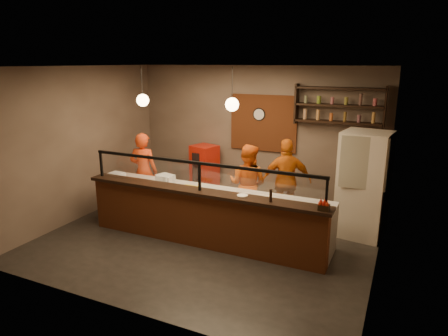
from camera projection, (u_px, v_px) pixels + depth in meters
The scene contains 29 objects.
floor at pixel (208, 238), 7.64m from camera, with size 6.00×6.00×0.00m, color black.
ceiling at pixel (206, 66), 6.81m from camera, with size 6.00×6.00×0.00m, color #342F28.
wall_back at pixel (255, 135), 9.42m from camera, with size 6.00×6.00×0.00m, color #736054.
wall_left at pixel (81, 144), 8.44m from camera, with size 5.00×5.00×0.00m, color #736054.
wall_right at pixel (384, 177), 6.01m from camera, with size 5.00×5.00×0.00m, color #736054.
wall_front at pixel (117, 199), 5.03m from camera, with size 6.00×6.00×0.00m, color #736054.
brick_patch at pixel (263, 123), 9.24m from camera, with size 1.60×0.04×1.30m, color brown.
service_counter at pixel (200, 220), 7.25m from camera, with size 4.60×0.25×1.00m, color brown.
counter_ledge at pixel (200, 192), 7.11m from camera, with size 4.70×0.37×0.06m, color black.
worktop_cabinet at pixel (213, 214), 7.71m from camera, with size 4.60×0.75×0.85m, color gray.
worktop at pixel (212, 192), 7.59m from camera, with size 4.60×0.75×0.05m, color silver.
sneeze_guard at pixel (200, 174), 7.02m from camera, with size 4.50×0.05×0.52m.
wall_shelving at pixel (339, 105), 8.29m from camera, with size 1.84×0.28×0.85m.
wall_clock at pixel (259, 114), 9.22m from camera, with size 0.30×0.30×0.04m, color black.
pendant_left at pixel (143, 100), 7.76m from camera, with size 0.24×0.24×0.77m.
pendant_right at pixel (232, 104), 7.00m from camera, with size 0.24×0.24×0.77m.
cook_left at pixel (144, 171), 8.99m from camera, with size 0.64×0.42×1.76m, color #EB4316.
cook_mid at pixel (248, 184), 8.18m from camera, with size 0.82×0.64×1.68m, color #D65814.
cook_right at pixel (286, 181), 8.26m from camera, with size 1.04×0.43×1.77m, color #C95E12.
fridge at pixel (363, 185), 7.57m from camera, with size 0.85×0.79×2.04m, color beige.
red_cooler at pixel (205, 172), 9.84m from camera, with size 0.56×0.51×1.31m, color #B41A0C.
pizza_dough at pixel (260, 199), 7.11m from camera, with size 0.55×0.55×0.01m, color beige.
prep_tub_a at pixel (165, 179), 8.09m from camera, with size 0.33×0.26×0.16m, color silver.
prep_tub_b at pixel (165, 179), 8.07m from camera, with size 0.32×0.26×0.16m, color white.
prep_tub_c at pixel (117, 176), 8.31m from camera, with size 0.29×0.23×0.15m, color white.
rolling_pin at pixel (192, 186), 7.77m from camera, with size 0.05×0.05×0.32m, color gold.
condiment_caddy at pixel (324, 207), 6.15m from camera, with size 0.17×0.13×0.09m, color black.
pepper_mill at pixel (271, 196), 6.50m from camera, with size 0.05×0.05×0.22m, color black.
small_plate at pixel (242, 195), 6.82m from camera, with size 0.19×0.19×0.01m, color white.
Camera 1 is at (3.22, -6.26, 3.28)m, focal length 32.00 mm.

